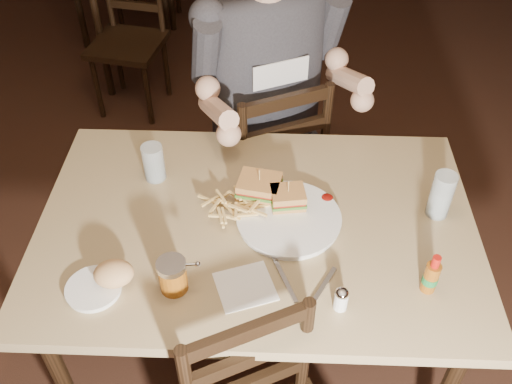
{
  "coord_description": "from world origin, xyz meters",
  "views": [
    {
      "loc": [
        0.14,
        -1.01,
        2.03
      ],
      "look_at": [
        0.21,
        0.24,
        0.85
      ],
      "focal_mm": 40.0,
      "sensor_mm": 36.0,
      "label": 1
    }
  ],
  "objects_px": {
    "hot_sauce": "(432,274)",
    "side_plate": "(94,289)",
    "main_table": "(257,238)",
    "bg_chair_near": "(127,44)",
    "chair_far": "(264,161)",
    "dinner_plate": "(289,220)",
    "glass_left": "(154,163)",
    "glass_right": "(441,195)",
    "diner": "(272,57)",
    "syrup_dispenser": "(173,276)"
  },
  "relations": [
    {
      "from": "hot_sauce",
      "to": "side_plate",
      "type": "bearing_deg",
      "value": 177.57
    },
    {
      "from": "main_table",
      "to": "bg_chair_near",
      "type": "bearing_deg",
      "value": 110.2
    },
    {
      "from": "chair_far",
      "to": "dinner_plate",
      "type": "bearing_deg",
      "value": 72.88
    },
    {
      "from": "hot_sauce",
      "to": "side_plate",
      "type": "relative_size",
      "value": 0.89
    },
    {
      "from": "side_plate",
      "to": "glass_left",
      "type": "bearing_deg",
      "value": 73.84
    },
    {
      "from": "main_table",
      "to": "glass_left",
      "type": "bearing_deg",
      "value": 145.5
    },
    {
      "from": "hot_sauce",
      "to": "chair_far",
      "type": "bearing_deg",
      "value": 112.48
    },
    {
      "from": "bg_chair_near",
      "to": "glass_right",
      "type": "relative_size",
      "value": 5.37
    },
    {
      "from": "glass_right",
      "to": "dinner_plate",
      "type": "bearing_deg",
      "value": -178.23
    },
    {
      "from": "dinner_plate",
      "to": "side_plate",
      "type": "relative_size",
      "value": 2.09
    },
    {
      "from": "diner",
      "to": "hot_sauce",
      "type": "xyz_separation_m",
      "value": [
        0.37,
        -0.88,
        -0.15
      ]
    },
    {
      "from": "main_table",
      "to": "syrup_dispenser",
      "type": "bearing_deg",
      "value": -135.38
    },
    {
      "from": "chair_far",
      "to": "side_plate",
      "type": "distance_m",
      "value": 1.08
    },
    {
      "from": "diner",
      "to": "side_plate",
      "type": "xyz_separation_m",
      "value": [
        -0.54,
        -0.84,
        -0.21
      ]
    },
    {
      "from": "bg_chair_near",
      "to": "glass_left",
      "type": "distance_m",
      "value": 1.63
    },
    {
      "from": "bg_chair_near",
      "to": "dinner_plate",
      "type": "height_order",
      "value": "bg_chair_near"
    },
    {
      "from": "bg_chair_near",
      "to": "glass_right",
      "type": "height_order",
      "value": "glass_right"
    },
    {
      "from": "glass_left",
      "to": "glass_right",
      "type": "height_order",
      "value": "glass_right"
    },
    {
      "from": "chair_far",
      "to": "syrup_dispenser",
      "type": "height_order",
      "value": "chair_far"
    },
    {
      "from": "dinner_plate",
      "to": "hot_sauce",
      "type": "relative_size",
      "value": 2.34
    },
    {
      "from": "syrup_dispenser",
      "to": "side_plate",
      "type": "xyz_separation_m",
      "value": [
        -0.22,
        0.0,
        -0.05
      ]
    },
    {
      "from": "main_table",
      "to": "syrup_dispenser",
      "type": "relative_size",
      "value": 13.47
    },
    {
      "from": "diner",
      "to": "glass_left",
      "type": "distance_m",
      "value": 0.58
    },
    {
      "from": "glass_left",
      "to": "side_plate",
      "type": "xyz_separation_m",
      "value": [
        -0.13,
        -0.46,
        -0.06
      ]
    },
    {
      "from": "diner",
      "to": "glass_left",
      "type": "relative_size",
      "value": 8.05
    },
    {
      "from": "side_plate",
      "to": "hot_sauce",
      "type": "bearing_deg",
      "value": -2.43
    },
    {
      "from": "main_table",
      "to": "side_plate",
      "type": "distance_m",
      "value": 0.52
    },
    {
      "from": "glass_right",
      "to": "side_plate",
      "type": "height_order",
      "value": "glass_right"
    },
    {
      "from": "chair_far",
      "to": "glass_left",
      "type": "distance_m",
      "value": 0.7
    },
    {
      "from": "main_table",
      "to": "dinner_plate",
      "type": "xyz_separation_m",
      "value": [
        0.1,
        -0.0,
        0.08
      ]
    },
    {
      "from": "hot_sauce",
      "to": "glass_left",
      "type": "bearing_deg",
      "value": 147.45
    },
    {
      "from": "glass_left",
      "to": "hot_sauce",
      "type": "height_order",
      "value": "hot_sauce"
    },
    {
      "from": "glass_left",
      "to": "hot_sauce",
      "type": "xyz_separation_m",
      "value": [
        0.77,
        -0.49,
        0.0
      ]
    },
    {
      "from": "chair_far",
      "to": "glass_right",
      "type": "xyz_separation_m",
      "value": [
        0.49,
        -0.65,
        0.39
      ]
    },
    {
      "from": "diner",
      "to": "hot_sauce",
      "type": "height_order",
      "value": "diner"
    },
    {
      "from": "chair_far",
      "to": "syrup_dispenser",
      "type": "xyz_separation_m",
      "value": [
        -0.3,
        -0.89,
        0.37
      ]
    },
    {
      "from": "dinner_plate",
      "to": "hot_sauce",
      "type": "bearing_deg",
      "value": -37.3
    },
    {
      "from": "side_plate",
      "to": "diner",
      "type": "bearing_deg",
      "value": 57.39
    },
    {
      "from": "main_table",
      "to": "chair_far",
      "type": "relative_size",
      "value": 1.54
    },
    {
      "from": "glass_left",
      "to": "main_table",
      "type": "bearing_deg",
      "value": -34.5
    },
    {
      "from": "bg_chair_near",
      "to": "side_plate",
      "type": "bearing_deg",
      "value": -68.6
    },
    {
      "from": "glass_right",
      "to": "main_table",
      "type": "bearing_deg",
      "value": -178.76
    },
    {
      "from": "hot_sauce",
      "to": "main_table",
      "type": "bearing_deg",
      "value": 148.9
    },
    {
      "from": "bg_chair_near",
      "to": "hot_sauce",
      "type": "bearing_deg",
      "value": -45.79
    },
    {
      "from": "diner",
      "to": "dinner_plate",
      "type": "distance_m",
      "value": 0.64
    },
    {
      "from": "diner",
      "to": "chair_far",
      "type": "bearing_deg",
      "value": 90.0
    },
    {
      "from": "bg_chair_near",
      "to": "side_plate",
      "type": "distance_m",
      "value": 2.04
    },
    {
      "from": "dinner_plate",
      "to": "syrup_dispenser",
      "type": "height_order",
      "value": "syrup_dispenser"
    },
    {
      "from": "glass_left",
      "to": "syrup_dispenser",
      "type": "relative_size",
      "value": 1.22
    },
    {
      "from": "glass_right",
      "to": "hot_sauce",
      "type": "relative_size",
      "value": 1.17
    }
  ]
}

